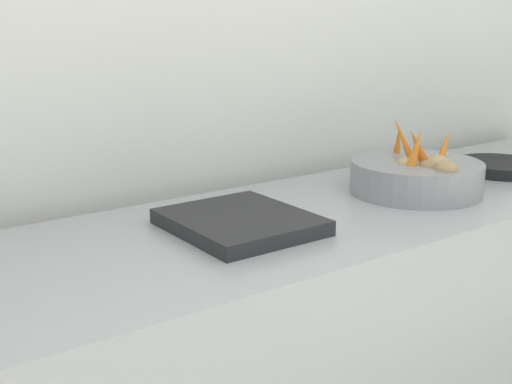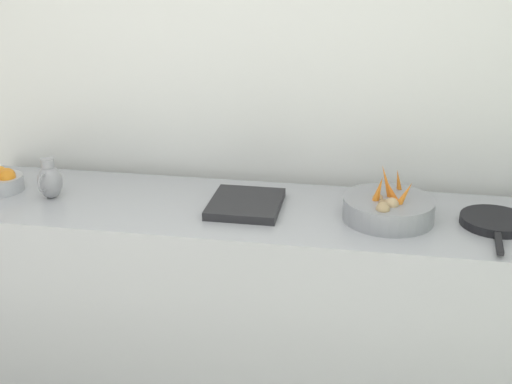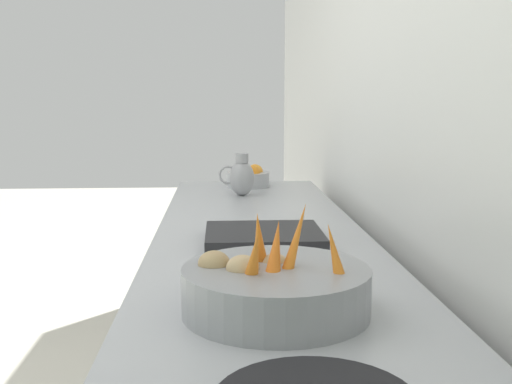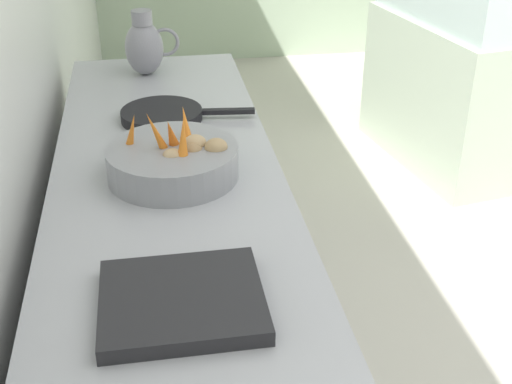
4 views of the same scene
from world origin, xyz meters
The scene contains 7 objects.
tile_wall_left centered at (-1.95, 0.66, 1.50)m, with size 0.10×7.89×3.00m, color white.
prep_counter centered at (-1.51, 0.16, 0.45)m, with size 0.66×3.05×0.90m, color #ADAFB5.
vegetable_colander centered at (-1.49, 0.57, 0.95)m, with size 0.37×0.37×0.22m.
orange_bowl centered at (-1.51, -1.18, 0.95)m, with size 0.20×0.20×0.11m.
metal_pitcher_short centered at (-1.47, -0.91, 0.98)m, with size 0.15×0.11×0.18m.
counter_sink_basin centered at (-1.51, -0.03, 0.92)m, with size 0.34×0.30×0.04m, color #232326.
skillet_on_counter centered at (-1.50, 0.99, 0.92)m, with size 0.45×0.27×0.03m.
Camera 2 is at (0.94, 0.45, 1.95)m, focal length 44.06 mm.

